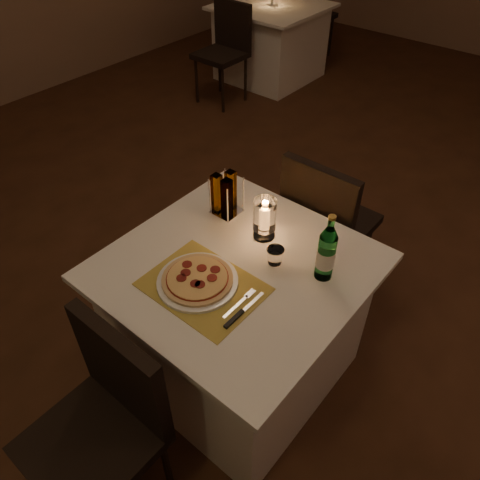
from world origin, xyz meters
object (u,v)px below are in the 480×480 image
Objects in this scene: water_bottle at (326,253)px; tumbler at (275,256)px; main_table at (237,321)px; neighbor_table_left at (271,42)px; chair_near at (106,414)px; plate at (198,281)px; chair_far at (324,217)px; pizza at (197,278)px; hurricane_candle at (265,216)px.

tumbler is at bearing -162.00° from water_bottle.
neighbor_table_left is (-2.12, 3.08, 0.00)m from main_table.
chair_near reaches higher than neighbor_table_left.
plate reaches higher than main_table.
plate is at bearing -119.40° from tumbler.
plate is at bearing 95.35° from chair_near.
neighbor_table_left is at bearing 119.19° from chair_near.
tumbler is (0.11, -0.61, 0.23)m from chair_far.
chair_far is 0.90× the size of neighbor_table_left.
pizza is at bearing 95.37° from chair_near.
chair_far is 2.96× the size of water_bottle.
water_bottle is 0.30× the size of neighbor_table_left.
tumbler is at bearing -37.39° from hurricane_candle.
main_table is 0.74m from chair_far.
chair_near is at bearing -60.81° from neighbor_table_left.
water_bottle is at bearing 18.00° from tumbler.
hurricane_candle reaches higher than main_table.
main_table is 3.29× the size of water_bottle.
water_bottle is (0.30, 0.17, 0.49)m from main_table.
tumbler is (0.16, 0.29, 0.03)m from plate.
water_bottle is at bearing -7.14° from hurricane_candle.
pizza is (-0.00, 0.00, 0.02)m from plate.
plate is 0.41m from hurricane_candle.
tumbler is (0.16, 0.29, 0.01)m from pizza.
main_table is 5.23× the size of hurricane_candle.
pizza is at bearing -105.61° from main_table.
hurricane_candle is 0.19× the size of neighbor_table_left.
pizza is 0.33m from tumbler.
tumbler is (0.11, 0.11, 0.40)m from main_table.
plate is 1.05× the size of water_bottle.
water_bottle reaches higher than chair_near.
hurricane_candle is at bearing 172.86° from water_bottle.
hurricane_candle reaches higher than chair_far.
chair_near is 0.97m from hurricane_candle.
chair_far is 2.81× the size of plate.
hurricane_candle reaches higher than tumbler.
neighbor_table_left is (-2.07, 3.26, -0.38)m from plate.
pizza is 3.82× the size of tumbler.
chair_far is at bearing -48.16° from neighbor_table_left.
main_table is 0.44m from pizza.
chair_near is 3.21× the size of pizza.
main_table is 13.63× the size of tumbler.
chair_near is at bearing -84.63° from pizza.
pizza is 0.40m from hurricane_candle.
chair_near is at bearing -90.00° from chair_far.
chair_far is 0.66m from tumbler.
chair_far is 3.19m from neighbor_table_left.
water_bottle reaches higher than tumbler.
main_table is 0.43m from tumbler.
water_bottle is at bearing -60.72° from chair_far.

